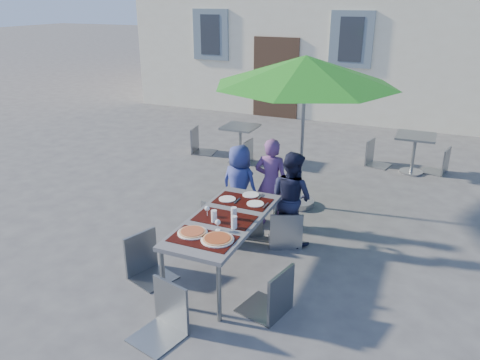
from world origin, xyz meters
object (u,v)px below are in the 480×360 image
at_px(pizza_near_left, 192,232).
at_px(child_0, 239,185).
at_px(chair_0, 218,199).
at_px(patio_umbrella, 305,72).
at_px(pizza_near_right, 217,239).
at_px(dining_table, 225,223).
at_px(chair_5, 161,281).
at_px(chair_3, 144,231).
at_px(chair_4, 273,263).
at_px(bg_chair_r_0, 244,137).
at_px(chair_1, 249,199).
at_px(cafe_table_0, 240,137).
at_px(chair_2, 286,207).
at_px(child_1, 271,183).
at_px(cafe_table_1, 414,147).
at_px(bg_chair_l_1, 376,138).
at_px(bg_chair_l_0, 199,125).
at_px(child_2, 291,198).
at_px(bg_chair_r_1, 443,145).

bearing_deg(pizza_near_left, child_0, 97.43).
relative_size(chair_0, patio_umbrella, 0.37).
bearing_deg(pizza_near_left, pizza_near_right, -5.47).
xyz_separation_m(dining_table, chair_5, (-0.09, -1.26, -0.08)).
bearing_deg(pizza_near_right, chair_3, 175.20).
xyz_separation_m(dining_table, chair_4, (0.80, -0.53, -0.07)).
bearing_deg(chair_3, bg_chair_r_0, 97.47).
height_order(child_0, chair_1, child_0).
relative_size(patio_umbrella, cafe_table_0, 3.84).
height_order(chair_2, patio_umbrella, patio_umbrella).
bearing_deg(child_1, cafe_table_1, -125.23).
relative_size(chair_1, bg_chair_l_1, 0.95).
bearing_deg(patio_umbrella, chair_1, -107.55).
height_order(chair_1, cafe_table_1, chair_1).
distance_m(chair_1, chair_2, 0.62).
relative_size(child_0, chair_1, 1.32).
bearing_deg(chair_1, bg_chair_r_0, 114.25).
distance_m(child_1, bg_chair_r_0, 2.88).
xyz_separation_m(pizza_near_left, chair_2, (0.63, 1.43, -0.19)).
distance_m(cafe_table_0, bg_chair_l_0, 1.04).
distance_m(child_1, chair_2, 0.70).
bearing_deg(child_2, cafe_table_1, -86.86).
height_order(bg_chair_l_0, cafe_table_1, bg_chair_l_0).
bearing_deg(chair_4, pizza_near_right, 179.25).
relative_size(child_1, patio_umbrella, 0.48).
bearing_deg(cafe_table_1, chair_4, -101.05).
bearing_deg(bg_chair_l_0, child_1, -45.47).
bearing_deg(chair_2, bg_chair_l_1, 81.31).
height_order(pizza_near_left, chair_4, chair_4).
bearing_deg(chair_5, pizza_near_right, 71.34).
height_order(chair_0, chair_1, chair_0).
distance_m(pizza_near_right, chair_2, 1.50).
distance_m(child_0, bg_chair_r_0, 2.78).
bearing_deg(pizza_near_left, cafe_table_0, 107.07).
bearing_deg(patio_umbrella, cafe_table_0, 135.93).
distance_m(chair_5, patio_umbrella, 3.91).
relative_size(chair_2, bg_chair_r_1, 1.03).
relative_size(chair_0, chair_5, 1.00).
xyz_separation_m(chair_3, bg_chair_l_1, (1.92, 5.30, -0.04)).
distance_m(chair_2, cafe_table_0, 3.73).
relative_size(dining_table, child_0, 1.52).
distance_m(child_2, bg_chair_l_0, 4.33).
distance_m(pizza_near_right, chair_3, 1.03).
height_order(dining_table, pizza_near_left, pizza_near_left).
bearing_deg(chair_1, chair_2, -13.42).
distance_m(child_1, cafe_table_1, 3.64).
bearing_deg(chair_4, bg_chair_r_1, 74.36).
xyz_separation_m(child_0, cafe_table_1, (2.23, 3.29, -0.08)).
relative_size(child_0, chair_5, 1.17).
relative_size(dining_table, bg_chair_r_0, 2.02).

